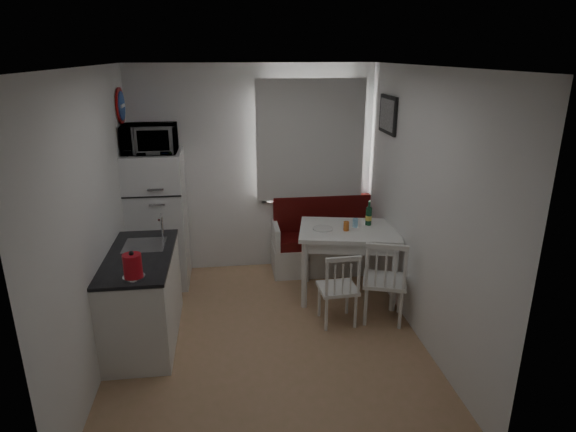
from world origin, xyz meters
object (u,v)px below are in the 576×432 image
object	(u,v)px
bench	(324,246)
chair_right	(388,274)
kitchen_counter	(143,296)
chair_left	(340,282)
wine_bottle	(369,213)
microwave	(150,139)
dining_table	(349,236)
fridge	(158,220)
kettle	(133,266)

from	to	relation	value
bench	chair_right	distance (m)	1.48
kitchen_counter	chair_left	bearing A→B (deg)	-1.17
kitchen_counter	chair_left	size ratio (longest dim) A/B	3.02
wine_bottle	microwave	bearing A→B (deg)	168.82
dining_table	chair_right	bearing A→B (deg)	-57.79
fridge	kettle	xyz separation A→B (m)	(0.03, -1.78, 0.21)
dining_table	chair_left	xyz separation A→B (m)	(-0.25, -0.65, -0.23)
chair_left	chair_right	distance (m)	0.50
chair_right	fridge	world-z (taller)	fridge
chair_right	fridge	xyz separation A→B (m)	(-2.43, 1.30, 0.24)
bench	kitchen_counter	bearing A→B (deg)	-146.79
kitchen_counter	bench	world-z (taller)	kitchen_counter
dining_table	microwave	bearing A→B (deg)	176.88
fridge	microwave	world-z (taller)	microwave
chair_right	kettle	world-z (taller)	kettle
kitchen_counter	chair_right	size ratio (longest dim) A/B	2.42
chair_left	kettle	bearing A→B (deg)	-168.55
microwave	kettle	distance (m)	1.89
chair_left	dining_table	bearing A→B (deg)	65.91
kitchen_counter	kettle	xyz separation A→B (m)	(0.05, -0.54, 0.57)
bench	fridge	world-z (taller)	fridge
kitchen_counter	wine_bottle	xyz separation A→B (m)	(2.45, 0.71, 0.52)
bench	kettle	world-z (taller)	kettle
microwave	wine_bottle	distance (m)	2.61
kitchen_counter	dining_table	size ratio (longest dim) A/B	1.06
kitchen_counter	microwave	size ratio (longest dim) A/B	2.26
kitchen_counter	dining_table	xyz separation A→B (m)	(2.20, 0.61, 0.28)
chair_left	kettle	world-z (taller)	kettle
chair_right	microwave	world-z (taller)	microwave
bench	microwave	distance (m)	2.53
kitchen_counter	fridge	distance (m)	1.30
kitchen_counter	wine_bottle	distance (m)	2.60
chair_left	microwave	distance (m)	2.63
fridge	dining_table	bearing A→B (deg)	-16.11
bench	kettle	distance (m)	2.86
dining_table	bench	bearing A→B (deg)	111.81
dining_table	kettle	distance (m)	2.46
kitchen_counter	fridge	xyz separation A→B (m)	(0.02, 1.24, 0.36)
chair_right	microwave	distance (m)	2.99
dining_table	fridge	xyz separation A→B (m)	(-2.18, 0.63, 0.08)
fridge	wine_bottle	distance (m)	2.49
kitchen_counter	microwave	distance (m)	1.80
chair_right	wine_bottle	bearing A→B (deg)	108.18
dining_table	wine_bottle	size ratio (longest dim) A/B	4.27
kitchen_counter	fridge	size ratio (longest dim) A/B	0.81
kitchen_counter	kettle	distance (m)	0.78
bench	chair_left	xyz separation A→B (m)	(-0.12, -1.40, 0.19)
kitchen_counter	chair_right	world-z (taller)	kitchen_counter
fridge	kettle	size ratio (longest dim) A/B	6.58
dining_table	chair_left	distance (m)	0.74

